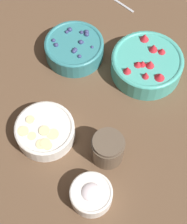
{
  "coord_description": "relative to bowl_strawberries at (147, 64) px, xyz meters",
  "views": [
    {
      "loc": [
        -0.45,
        -0.39,
        0.98
      ],
      "look_at": [
        -0.1,
        -0.02,
        0.04
      ],
      "focal_mm": 60.0,
      "sensor_mm": 36.0,
      "label": 1
    }
  ],
  "objects": [
    {
      "name": "jar_chocolate",
      "position": [
        -0.29,
        -0.12,
        -0.0
      ],
      "size": [
        0.09,
        0.09,
        0.09
      ],
      "color": "brown",
      "rests_on": "ground_plane"
    },
    {
      "name": "bowl_cream",
      "position": [
        -0.4,
        -0.18,
        -0.01
      ],
      "size": [
        0.11,
        0.11,
        0.06
      ],
      "color": "white",
      "rests_on": "ground_plane"
    },
    {
      "name": "bowl_bananas",
      "position": [
        -0.37,
        0.05,
        -0.01
      ],
      "size": [
        0.17,
        0.17,
        0.05
      ],
      "color": "white",
      "rests_on": "ground_plane"
    },
    {
      "name": "ground_plane",
      "position": [
        -0.14,
        0.01,
        -0.04
      ],
      "size": [
        4.0,
        4.0,
        0.0
      ],
      "primitive_type": "plane",
      "color": "brown"
    },
    {
      "name": "bowl_blueberries",
      "position": [
        -0.12,
        0.2,
        -0.01
      ],
      "size": [
        0.19,
        0.19,
        0.07
      ],
      "color": "teal",
      "rests_on": "ground_plane"
    },
    {
      "name": "bowl_strawberries",
      "position": [
        0.0,
        0.0,
        0.0
      ],
      "size": [
        0.22,
        0.22,
        0.09
      ],
      "color": "#47AD9E",
      "rests_on": "ground_plane"
    }
  ]
}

